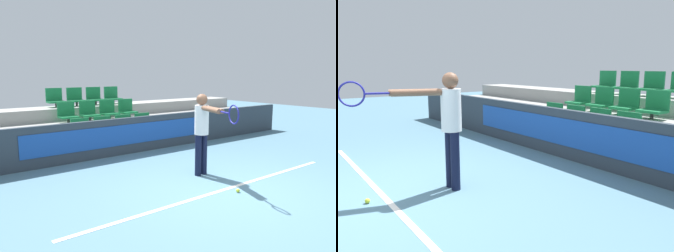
% 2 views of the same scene
% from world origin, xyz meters
% --- Properties ---
extents(ground_plane, '(30.00, 30.00, 0.00)m').
position_xyz_m(ground_plane, '(0.00, 0.00, 0.00)').
color(ground_plane, slate).
extents(court_baseline, '(6.05, 0.08, 0.01)m').
position_xyz_m(court_baseline, '(0.00, 0.12, 0.00)').
color(court_baseline, white).
rests_on(court_baseline, ground).
extents(barrier_wall, '(12.09, 0.14, 0.93)m').
position_xyz_m(barrier_wall, '(-0.00, 3.47, 0.47)').
color(barrier_wall, '#2D3842').
rests_on(barrier_wall, ground).
extents(bleacher_tier_front, '(11.69, 0.95, 0.35)m').
position_xyz_m(bleacher_tier_front, '(0.00, 4.03, 0.18)').
color(bleacher_tier_front, '#9E9E99').
rests_on(bleacher_tier_front, ground).
extents(bleacher_tier_middle, '(11.69, 0.95, 0.70)m').
position_xyz_m(bleacher_tier_middle, '(0.00, 4.98, 0.35)').
color(bleacher_tier_middle, '#9E9E99').
rests_on(bleacher_tier_middle, ground).
extents(bleacher_tier_back, '(11.69, 0.95, 1.05)m').
position_xyz_m(bleacher_tier_back, '(0.00, 5.93, 0.53)').
color(bleacher_tier_back, '#9E9E99').
rests_on(bleacher_tier_back, ground).
extents(stadium_chair_0, '(0.48, 0.39, 0.56)m').
position_xyz_m(stadium_chair_0, '(-0.94, 4.15, 0.59)').
color(stadium_chair_0, '#333333').
rests_on(stadium_chair_0, bleacher_tier_front).
extents(stadium_chair_1, '(0.48, 0.39, 0.56)m').
position_xyz_m(stadium_chair_1, '(-0.31, 4.15, 0.59)').
color(stadium_chair_1, '#333333').
rests_on(stadium_chair_1, bleacher_tier_front).
extents(stadium_chair_2, '(0.48, 0.39, 0.56)m').
position_xyz_m(stadium_chair_2, '(0.31, 4.15, 0.59)').
color(stadium_chair_2, '#333333').
rests_on(stadium_chair_2, bleacher_tier_front).
extents(stadium_chair_3, '(0.48, 0.39, 0.56)m').
position_xyz_m(stadium_chair_3, '(0.94, 4.15, 0.59)').
color(stadium_chair_3, '#333333').
rests_on(stadium_chair_3, bleacher_tier_front).
extents(stadium_chair_4, '(0.48, 0.39, 0.56)m').
position_xyz_m(stadium_chair_4, '(-0.94, 5.10, 0.94)').
color(stadium_chair_4, '#333333').
rests_on(stadium_chair_4, bleacher_tier_middle).
extents(stadium_chair_5, '(0.48, 0.39, 0.56)m').
position_xyz_m(stadium_chair_5, '(-0.31, 5.10, 0.94)').
color(stadium_chair_5, '#333333').
rests_on(stadium_chair_5, bleacher_tier_middle).
extents(stadium_chair_6, '(0.48, 0.39, 0.56)m').
position_xyz_m(stadium_chair_6, '(0.31, 5.10, 0.94)').
color(stadium_chair_6, '#333333').
rests_on(stadium_chair_6, bleacher_tier_middle).
extents(stadium_chair_7, '(0.48, 0.39, 0.56)m').
position_xyz_m(stadium_chair_7, '(0.94, 5.10, 0.94)').
color(stadium_chair_7, '#333333').
rests_on(stadium_chair_7, bleacher_tier_middle).
extents(stadium_chair_8, '(0.48, 0.39, 0.56)m').
position_xyz_m(stadium_chair_8, '(-0.94, 6.05, 1.30)').
color(stadium_chair_8, '#333333').
rests_on(stadium_chair_8, bleacher_tier_back).
extents(stadium_chair_9, '(0.48, 0.39, 0.56)m').
position_xyz_m(stadium_chair_9, '(-0.31, 6.05, 1.30)').
color(stadium_chair_9, '#333333').
rests_on(stadium_chair_9, bleacher_tier_back).
extents(stadium_chair_10, '(0.48, 0.39, 0.56)m').
position_xyz_m(stadium_chair_10, '(0.31, 6.05, 1.30)').
color(stadium_chair_10, '#333333').
rests_on(stadium_chair_10, bleacher_tier_back).
extents(stadium_chair_11, '(0.48, 0.39, 0.56)m').
position_xyz_m(stadium_chair_11, '(0.94, 6.05, 1.30)').
color(stadium_chair_11, '#333333').
rests_on(stadium_chair_11, bleacher_tier_back).
extents(tennis_player, '(0.59, 1.47, 1.64)m').
position_xyz_m(tennis_player, '(0.25, 0.94, 1.00)').
color(tennis_player, black).
rests_on(tennis_player, ground).
extents(tennis_ball, '(0.07, 0.07, 0.07)m').
position_xyz_m(tennis_ball, '(0.10, -0.11, 0.03)').
color(tennis_ball, '#CCDB33').
rests_on(tennis_ball, ground).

